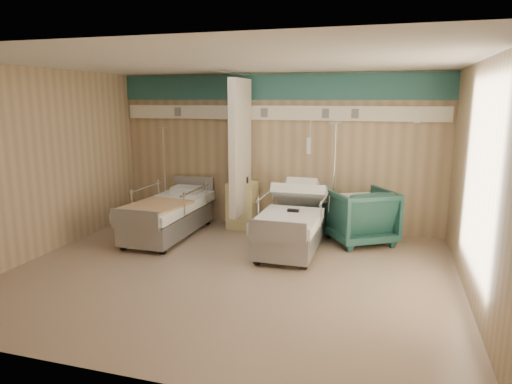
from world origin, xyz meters
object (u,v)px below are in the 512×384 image
(bed_right, at_px, (293,229))
(iv_stand_left, at_px, (166,203))
(visitor_armchair, at_px, (360,216))
(iv_stand_right, at_px, (333,212))
(bedside_cabinet, at_px, (243,205))
(bed_left, at_px, (169,219))

(bed_right, bearing_deg, iv_stand_left, 162.92)
(visitor_armchair, bearing_deg, iv_stand_left, -35.37)
(iv_stand_right, xyz_separation_m, iv_stand_left, (-3.18, -0.12, -0.03))
(bedside_cabinet, bearing_deg, bed_left, -139.40)
(iv_stand_left, bearing_deg, bed_right, -17.08)
(iv_stand_left, bearing_deg, visitor_armchair, -3.49)
(visitor_armchair, relative_size, iv_stand_left, 0.54)
(bed_left, xyz_separation_m, iv_stand_left, (-0.48, 0.82, 0.06))
(bed_right, relative_size, visitor_armchair, 2.16)
(bed_right, relative_size, bedside_cabinet, 2.54)
(bed_left, height_order, iv_stand_left, iv_stand_left)
(bed_right, xyz_separation_m, bed_left, (-2.20, 0.00, 0.00))
(bedside_cabinet, bearing_deg, iv_stand_left, -177.14)
(bed_left, distance_m, iv_stand_left, 0.96)
(bed_right, distance_m, iv_stand_right, 1.07)
(bedside_cabinet, xyz_separation_m, visitor_armchair, (2.14, -0.30, 0.03))
(bed_right, xyz_separation_m, iv_stand_right, (0.50, 0.94, 0.09))
(iv_stand_right, bearing_deg, iv_stand_left, -177.87)
(visitor_armchair, distance_m, iv_stand_left, 3.68)
(bed_left, height_order, iv_stand_right, iv_stand_right)
(bed_left, relative_size, iv_stand_left, 1.18)
(bed_left, xyz_separation_m, iv_stand_right, (2.70, 0.94, 0.09))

